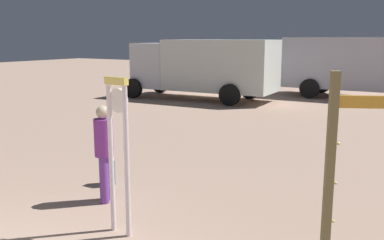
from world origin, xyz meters
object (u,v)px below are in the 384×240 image
arrow_sign (363,141)px  box_truck_near (204,66)px  standing_clock (119,143)px  backpack (107,173)px  box_truck_far (357,64)px  person_near_clock (104,149)px

arrow_sign → box_truck_near: bearing=127.5°
standing_clock → box_truck_near: bearing=115.3°
standing_clock → backpack: bearing=138.1°
backpack → arrow_sign: bearing=-8.3°
backpack → box_truck_far: (1.46, 15.01, 1.33)m
box_truck_near → box_truck_far: bearing=35.7°
box_truck_far → arrow_sign: bearing=-78.7°
backpack → box_truck_near: bearing=111.3°
box_truck_near → box_truck_far: 7.04m
arrow_sign → backpack: size_ratio=5.02×
box_truck_far → backpack: bearing=-95.6°
person_near_clock → backpack: 1.09m
box_truck_near → person_near_clock: bearing=-67.4°
person_near_clock → box_truck_far: size_ratio=0.24×
arrow_sign → box_truck_far: (-3.14, 15.68, -0.02)m
box_truck_near → arrow_sign: bearing=-52.5°
backpack → standing_clock: bearing=-41.9°
standing_clock → arrow_sign: 3.13m
box_truck_far → standing_clock: bearing=-89.6°
arrow_sign → person_near_clock: arrow_sign is taller
arrow_sign → standing_clock: bearing=-166.1°
person_near_clock → box_truck_near: (-4.81, 11.54, 0.59)m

